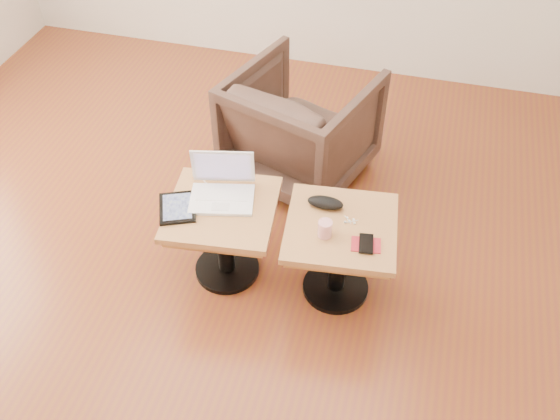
% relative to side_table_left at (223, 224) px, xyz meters
% --- Properties ---
extents(room_shell, '(4.52, 4.52, 2.71)m').
position_rel_side_table_left_xyz_m(room_shell, '(-0.12, -0.04, 0.99)').
color(room_shell, brown).
rests_on(room_shell, ground).
extents(side_table_left, '(0.58, 0.58, 0.48)m').
position_rel_side_table_left_xyz_m(side_table_left, '(0.00, 0.00, 0.00)').
color(side_table_left, black).
rests_on(side_table_left, ground).
extents(side_table_right, '(0.57, 0.57, 0.48)m').
position_rel_side_table_left_xyz_m(side_table_right, '(0.59, 0.02, 0.00)').
color(side_table_right, black).
rests_on(side_table_right, ground).
extents(laptop, '(0.36, 0.31, 0.22)m').
position_rel_side_table_left_xyz_m(laptop, '(-0.02, 0.08, 0.16)').
color(laptop, white).
rests_on(laptop, side_table_left).
extents(tablet, '(0.24, 0.27, 0.02)m').
position_rel_side_table_left_xyz_m(tablet, '(-0.20, -0.07, 0.13)').
color(tablet, black).
rests_on(tablet, side_table_left).
extents(charging_adapter, '(0.05, 0.05, 0.03)m').
position_rel_side_table_left_xyz_m(charging_adapter, '(-0.19, 0.19, 0.13)').
color(charging_adapter, white).
rests_on(charging_adapter, side_table_left).
extents(glasses_case, '(0.18, 0.08, 0.06)m').
position_rel_side_table_left_xyz_m(glasses_case, '(0.49, 0.13, 0.15)').
color(glasses_case, black).
rests_on(glasses_case, side_table_right).
extents(striped_cup, '(0.09, 0.09, 0.09)m').
position_rel_side_table_left_xyz_m(striped_cup, '(0.52, -0.06, 0.16)').
color(striped_cup, '#D04452').
rests_on(striped_cup, side_table_right).
extents(earbuds_tangle, '(0.06, 0.04, 0.01)m').
position_rel_side_table_left_xyz_m(earbuds_tangle, '(0.62, 0.06, 0.12)').
color(earbuds_tangle, white).
rests_on(earbuds_tangle, side_table_right).
extents(phone_on_sleeve, '(0.15, 0.13, 0.02)m').
position_rel_side_table_left_xyz_m(phone_on_sleeve, '(0.72, -0.07, 0.13)').
color(phone_on_sleeve, maroon).
rests_on(phone_on_sleeve, side_table_right).
extents(armchair, '(0.96, 0.97, 0.70)m').
position_rel_side_table_left_xyz_m(armchair, '(0.19, 0.90, -0.01)').
color(armchair, '#2F201B').
rests_on(armchair, ground).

